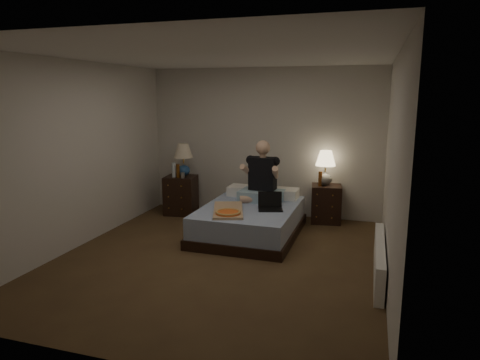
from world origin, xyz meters
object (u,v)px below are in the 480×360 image
(bed, at_px, (250,221))
(lamp_left, at_px, (183,160))
(pizza_box, at_px, (228,213))
(beer_bottle_right, at_px, (320,179))
(nightstand_right, at_px, (326,204))
(nightstand_left, at_px, (181,195))
(water_bottle, at_px, (174,170))
(person, at_px, (262,171))
(radiator, at_px, (379,259))
(lamp_right, at_px, (325,168))
(soda_can, at_px, (183,175))
(laptop, at_px, (270,202))
(beer_bottle_left, at_px, (178,171))

(bed, distance_m, lamp_left, 1.82)
(bed, xyz_separation_m, lamp_left, (-1.44, 0.85, 0.73))
(lamp_left, distance_m, pizza_box, 1.98)
(lamp_left, xyz_separation_m, beer_bottle_right, (2.33, 0.11, -0.22))
(nightstand_right, relative_size, lamp_left, 1.09)
(nightstand_left, relative_size, water_bottle, 2.66)
(person, distance_m, pizza_box, 1.07)
(person, relative_size, radiator, 0.58)
(nightstand_right, xyz_separation_m, lamp_right, (-0.04, 0.02, 0.59))
(nightstand_right, relative_size, radiator, 0.38)
(nightstand_right, bearing_deg, person, -153.08)
(soda_can, height_order, laptop, soda_can)
(soda_can, xyz_separation_m, beer_bottle_right, (2.26, 0.32, 0.01))
(water_bottle, xyz_separation_m, beer_bottle_left, (0.08, -0.01, -0.01))
(lamp_right, distance_m, person, 1.10)
(water_bottle, xyz_separation_m, radiator, (3.36, -1.65, -0.59))
(laptop, bearing_deg, water_bottle, 140.58)
(lamp_left, bearing_deg, lamp_right, 4.56)
(water_bottle, xyz_separation_m, pizza_box, (1.40, -1.26, -0.31))
(pizza_box, bearing_deg, beer_bottle_left, 118.30)
(laptop, bearing_deg, beer_bottle_left, 139.94)
(laptop, distance_m, radiator, 1.75)
(nightstand_right, xyz_separation_m, lamp_left, (-2.44, -0.17, 0.64))
(radiator, bearing_deg, pizza_box, 168.71)
(beer_bottle_left, xyz_separation_m, person, (1.54, -0.28, 0.12))
(nightstand_left, xyz_separation_m, lamp_right, (2.44, 0.25, 0.56))
(laptop, bearing_deg, lamp_right, 44.35)
(person, bearing_deg, nightstand_right, 38.17)
(lamp_right, distance_m, radiator, 2.28)
(laptop, bearing_deg, beer_bottle_right, 45.24)
(nightstand_left, bearing_deg, radiator, -34.89)
(nightstand_left, height_order, lamp_left, lamp_left)
(person, bearing_deg, radiator, -34.14)
(laptop, height_order, pizza_box, laptop)
(beer_bottle_left, relative_size, laptop, 0.68)
(person, distance_m, laptop, 0.65)
(lamp_left, xyz_separation_m, person, (1.51, -0.46, -0.04))
(lamp_left, distance_m, lamp_right, 2.41)
(lamp_right, xyz_separation_m, laptop, (-0.63, -1.14, -0.33))
(pizza_box, bearing_deg, soda_can, 116.83)
(nightstand_left, bearing_deg, nightstand_right, -1.38)
(bed, height_order, radiator, bed)
(water_bottle, height_order, beer_bottle_right, water_bottle)
(radiator, bearing_deg, lamp_right, 112.94)
(bed, height_order, beer_bottle_right, beer_bottle_right)
(lamp_left, relative_size, lamp_right, 1.00)
(lamp_left, height_order, person, person)
(lamp_left, relative_size, water_bottle, 2.24)
(beer_bottle_right, bearing_deg, pizza_box, -124.20)
(nightstand_left, height_order, radiator, nightstand_left)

